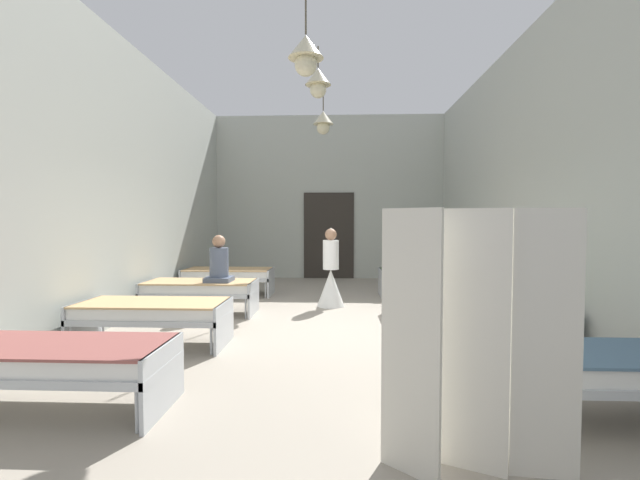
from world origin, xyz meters
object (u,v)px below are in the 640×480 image
(bed_left_row_0, at_px, (56,359))
(bed_right_row_0, at_px, (564,367))
(bed_right_row_2, at_px, (447,290))
(nurse_near_aisle, at_px, (331,278))
(bed_left_row_2, at_px, (200,289))
(patient_seated_primary, at_px, (219,264))
(privacy_screen, at_px, (477,343))
(bed_right_row_1, at_px, (485,315))
(bed_left_row_1, at_px, (153,312))
(bed_right_row_3, at_px, (424,276))
(bed_left_row_3, at_px, (229,275))

(bed_left_row_0, relative_size, bed_right_row_0, 1.00)
(bed_right_row_2, bearing_deg, nurse_near_aisle, 158.88)
(bed_left_row_0, bearing_deg, nurse_near_aisle, 63.75)
(bed_right_row_0, bearing_deg, bed_left_row_2, 138.06)
(patient_seated_primary, bearing_deg, privacy_screen, -57.03)
(bed_right_row_0, xyz_separation_m, privacy_screen, (-0.95, -0.78, 0.41))
(bed_right_row_1, xyz_separation_m, bed_left_row_2, (-4.23, 1.90, 0.00))
(bed_left_row_0, height_order, bed_right_row_1, same)
(bed_left_row_0, bearing_deg, bed_left_row_1, 90.00)
(bed_right_row_0, bearing_deg, bed_right_row_3, 90.00)
(bed_left_row_3, bearing_deg, bed_right_row_0, -53.42)
(bed_right_row_1, relative_size, privacy_screen, 1.12)
(bed_right_row_0, relative_size, bed_left_row_3, 1.00)
(bed_right_row_3, height_order, nurse_near_aisle, nurse_near_aisle)
(bed_left_row_0, xyz_separation_m, privacy_screen, (3.28, -0.78, 0.41))
(bed_left_row_0, height_order, bed_right_row_0, same)
(bed_left_row_0, distance_m, bed_right_row_3, 7.10)
(bed_right_row_3, bearing_deg, bed_right_row_0, -90.00)
(bed_left_row_2, relative_size, nurse_near_aisle, 1.28)
(bed_left_row_3, xyz_separation_m, privacy_screen, (3.28, -6.48, 0.41))
(bed_left_row_1, relative_size, bed_left_row_3, 1.00)
(bed_left_row_1, distance_m, bed_right_row_2, 4.64)
(bed_right_row_2, distance_m, privacy_screen, 4.70)
(bed_left_row_3, bearing_deg, privacy_screen, -63.16)
(bed_left_row_1, distance_m, bed_left_row_3, 3.80)
(bed_left_row_2, height_order, bed_right_row_3, same)
(nurse_near_aisle, bearing_deg, bed_left_row_1, -46.23)
(bed_left_row_1, xyz_separation_m, bed_right_row_3, (4.23, 3.80, 0.00))
(bed_left_row_3, height_order, patient_seated_primary, patient_seated_primary)
(bed_right_row_1, bearing_deg, bed_right_row_0, -90.00)
(bed_left_row_1, xyz_separation_m, bed_left_row_3, (0.00, 3.80, 0.00))
(bed_right_row_2, bearing_deg, bed_right_row_1, -90.00)
(bed_right_row_3, bearing_deg, bed_left_row_0, -126.58)
(bed_left_row_3, bearing_deg, bed_right_row_2, -24.19)
(bed_left_row_0, bearing_deg, bed_left_row_3, 90.00)
(bed_right_row_1, distance_m, privacy_screen, 2.87)
(bed_left_row_3, height_order, privacy_screen, privacy_screen)
(bed_right_row_0, distance_m, nurse_near_aisle, 4.98)
(bed_right_row_2, xyz_separation_m, nurse_near_aisle, (-1.98, 0.76, 0.09))
(bed_right_row_2, distance_m, patient_seated_primary, 3.90)
(bed_right_row_0, relative_size, bed_right_row_3, 1.00)
(bed_right_row_2, distance_m, bed_left_row_3, 4.64)
(bed_left_row_0, distance_m, privacy_screen, 3.40)
(bed_left_row_0, relative_size, bed_right_row_2, 1.00)
(patient_seated_primary, bearing_deg, bed_right_row_1, -25.32)
(bed_left_row_2, xyz_separation_m, bed_right_row_2, (4.23, 0.00, 0.00))
(bed_right_row_1, xyz_separation_m, bed_right_row_3, (0.00, 3.80, 0.00))
(bed_right_row_0, height_order, bed_left_row_3, same)
(bed_left_row_1, height_order, nurse_near_aisle, nurse_near_aisle)
(bed_right_row_1, height_order, bed_right_row_3, same)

